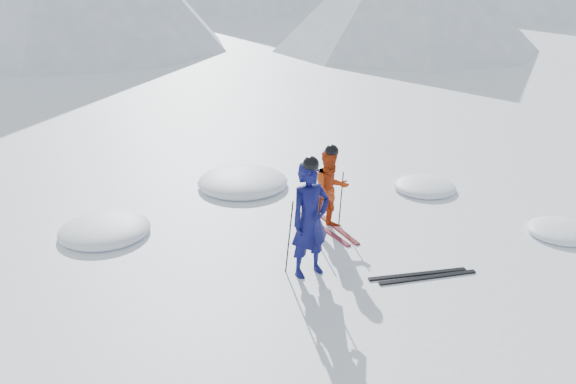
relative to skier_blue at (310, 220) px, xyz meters
name	(u,v)px	position (x,y,z in m)	size (l,w,h in m)	color
ground	(392,244)	(1.82, 0.44, -0.97)	(160.00, 160.00, 0.00)	white
skier_blue	(310,220)	(0.00, 0.00, 0.00)	(0.71, 0.46, 1.94)	#0C0D49
skier_red	(331,190)	(1.03, 1.47, -0.18)	(0.76, 0.60, 1.57)	#B5360E
pole_blue_left	(289,237)	(-0.30, 0.15, -0.32)	(0.02, 0.02, 1.29)	black
pole_blue_right	(318,230)	(0.25, 0.25, -0.32)	(0.02, 0.02, 1.29)	black
pole_red_left	(310,200)	(0.73, 1.72, -0.44)	(0.02, 0.02, 1.05)	black
pole_red_right	(341,198)	(1.33, 1.62, -0.44)	(0.02, 0.02, 1.05)	black
ski_worn_left	(324,228)	(0.91, 1.47, -0.95)	(0.09, 1.70, 0.03)	black
ski_worn_right	(335,226)	(1.15, 1.47, -0.95)	(0.09, 1.70, 0.03)	black
ski_loose_a	(418,274)	(1.65, -0.69, -0.95)	(0.09, 1.70, 0.03)	black
ski_loose_b	(428,277)	(1.75, -0.84, -0.95)	(0.09, 1.70, 0.03)	black
snow_lumps	(266,203)	(0.28, 3.08, -0.97)	(9.52, 6.14, 0.45)	white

